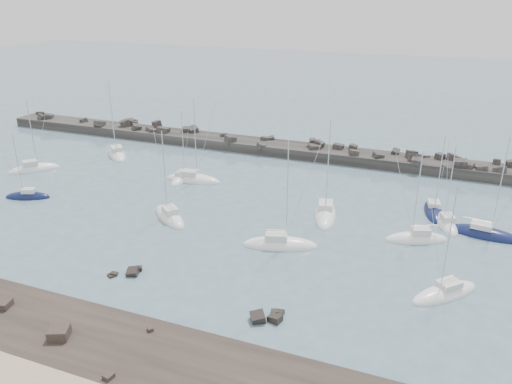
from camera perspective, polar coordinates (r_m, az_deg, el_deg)
ground at (r=63.26m, az=-6.42°, el=-5.64°), size 400.00×400.00×0.00m
rock_shelf at (r=48.25m, az=-19.07°, el=-16.86°), size 140.00×12.26×1.73m
rock_cluster_near at (r=57.97m, az=-14.18°, el=-9.01°), size 3.40×3.12×1.53m
rock_cluster_far at (r=49.42m, az=1.37°, el=-14.27°), size 3.25×3.12×1.62m
breakwater at (r=97.98m, az=0.00°, el=5.02°), size 115.00×7.06×4.88m
sailboat_0 at (r=95.04m, az=-24.05°, el=2.36°), size 7.46×8.02×13.45m
sailboat_1 at (r=98.47m, az=-15.60°, el=4.16°), size 8.65×8.73×14.92m
sailboat_2 at (r=83.05m, az=-24.62°, el=-0.51°), size 7.05×4.32×10.87m
sailboat_3 at (r=83.80m, az=-8.31°, el=1.57°), size 2.63×7.68×12.08m
sailboat_4 at (r=82.78m, az=-7.23°, el=1.38°), size 9.63×3.91×14.82m
sailboat_5 at (r=69.93m, az=-9.84°, el=-2.84°), size 8.14×7.20×13.36m
sailboat_6 at (r=70.27m, az=7.92°, el=-2.59°), size 4.92×9.84×14.99m
sailboat_7 at (r=61.82m, az=2.74°, el=-6.07°), size 9.68×5.48×14.65m
sailboat_8 at (r=74.89m, az=19.60°, el=-2.14°), size 3.81×8.09×12.38m
sailboat_9 at (r=66.21m, az=17.86°, el=-5.17°), size 8.25×5.21×12.74m
sailboat_10 at (r=71.80m, az=20.85°, el=-3.39°), size 4.57×7.74×11.86m
sailboat_11 at (r=56.30m, az=20.75°, el=-10.80°), size 7.65×7.87×13.17m
sailboat_14 at (r=70.64m, az=24.60°, el=-4.43°), size 9.43×4.06×14.36m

